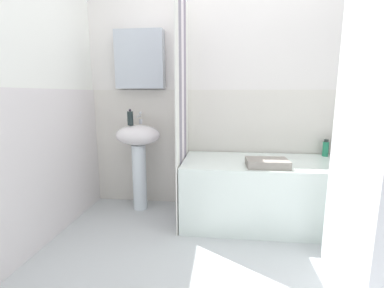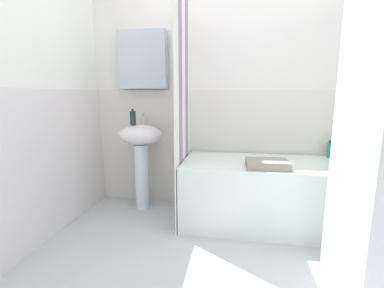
{
  "view_description": "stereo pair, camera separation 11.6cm",
  "coord_description": "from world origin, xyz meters",
  "px_view_note": "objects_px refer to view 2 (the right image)",
  "views": [
    {
      "loc": [
        -0.18,
        -1.52,
        1.16
      ],
      "look_at": [
        -0.44,
        0.73,
        0.74
      ],
      "focal_mm": 25.36,
      "sensor_mm": 36.0,
      "label": 1
    },
    {
      "loc": [
        -0.07,
        -1.5,
        1.16
      ],
      "look_at": [
        -0.44,
        0.73,
        0.74
      ],
      "focal_mm": 25.36,
      "sensor_mm": 36.0,
      "label": 2
    }
  ],
  "objects_px": {
    "conditioner_bottle": "(330,150)",
    "lotion_bottle": "(354,149)",
    "sink": "(141,148)",
    "soap_dispenser": "(133,118)",
    "towel_folded": "(267,164)",
    "shampoo_bottle": "(340,148)",
    "bathtub": "(275,194)"
  },
  "relations": [
    {
      "from": "conditioner_bottle",
      "to": "lotion_bottle",
      "type": "bearing_deg",
      "value": 0.85
    },
    {
      "from": "sink",
      "to": "soap_dispenser",
      "type": "distance_m",
      "value": 0.31
    },
    {
      "from": "sink",
      "to": "conditioner_bottle",
      "type": "xyz_separation_m",
      "value": [
        1.8,
        0.11,
        0.02
      ]
    },
    {
      "from": "lotion_bottle",
      "to": "conditioner_bottle",
      "type": "bearing_deg",
      "value": -179.15
    },
    {
      "from": "conditioner_bottle",
      "to": "towel_folded",
      "type": "height_order",
      "value": "conditioner_bottle"
    },
    {
      "from": "shampoo_bottle",
      "to": "towel_folded",
      "type": "bearing_deg",
      "value": -145.65
    },
    {
      "from": "bathtub",
      "to": "lotion_bottle",
      "type": "relative_size",
      "value": 8.59
    },
    {
      "from": "lotion_bottle",
      "to": "shampoo_bottle",
      "type": "distance_m",
      "value": 0.11
    },
    {
      "from": "shampoo_bottle",
      "to": "towel_folded",
      "type": "height_order",
      "value": "shampoo_bottle"
    },
    {
      "from": "shampoo_bottle",
      "to": "sink",
      "type": "bearing_deg",
      "value": -176.24
    },
    {
      "from": "soap_dispenser",
      "to": "lotion_bottle",
      "type": "xyz_separation_m",
      "value": [
        2.06,
        0.14,
        -0.27
      ]
    },
    {
      "from": "sink",
      "to": "soap_dispenser",
      "type": "height_order",
      "value": "soap_dispenser"
    },
    {
      "from": "sink",
      "to": "lotion_bottle",
      "type": "height_order",
      "value": "sink"
    },
    {
      "from": "sink",
      "to": "bathtub",
      "type": "relative_size",
      "value": 0.53
    },
    {
      "from": "lotion_bottle",
      "to": "sink",
      "type": "bearing_deg",
      "value": -176.87
    },
    {
      "from": "bathtub",
      "to": "towel_folded",
      "type": "relative_size",
      "value": 4.87
    },
    {
      "from": "shampoo_bottle",
      "to": "conditioner_bottle",
      "type": "bearing_deg",
      "value": -168.73
    },
    {
      "from": "sink",
      "to": "lotion_bottle",
      "type": "distance_m",
      "value": 2.01
    },
    {
      "from": "sink",
      "to": "lotion_bottle",
      "type": "bearing_deg",
      "value": 3.13
    },
    {
      "from": "shampoo_bottle",
      "to": "towel_folded",
      "type": "xyz_separation_m",
      "value": [
        -0.7,
        -0.48,
        -0.06
      ]
    },
    {
      "from": "shampoo_bottle",
      "to": "conditioner_bottle",
      "type": "relative_size",
      "value": 1.21
    },
    {
      "from": "sink",
      "to": "shampoo_bottle",
      "type": "bearing_deg",
      "value": 3.76
    },
    {
      "from": "bathtub",
      "to": "conditioner_bottle",
      "type": "xyz_separation_m",
      "value": [
        0.51,
        0.26,
        0.36
      ]
    },
    {
      "from": "shampoo_bottle",
      "to": "towel_folded",
      "type": "distance_m",
      "value": 0.85
    },
    {
      "from": "shampoo_bottle",
      "to": "soap_dispenser",
      "type": "bearing_deg",
      "value": -175.53
    },
    {
      "from": "conditioner_bottle",
      "to": "shampoo_bottle",
      "type": "bearing_deg",
      "value": 11.27
    },
    {
      "from": "bathtub",
      "to": "shampoo_bottle",
      "type": "relative_size",
      "value": 8.29
    },
    {
      "from": "shampoo_bottle",
      "to": "lotion_bottle",
      "type": "bearing_deg",
      "value": -7.28
    },
    {
      "from": "shampoo_bottle",
      "to": "towel_folded",
      "type": "relative_size",
      "value": 0.59
    },
    {
      "from": "bathtub",
      "to": "lotion_bottle",
      "type": "height_order",
      "value": "lotion_bottle"
    },
    {
      "from": "sink",
      "to": "conditioner_bottle",
      "type": "distance_m",
      "value": 1.81
    },
    {
      "from": "sink",
      "to": "towel_folded",
      "type": "distance_m",
      "value": 1.24
    }
  ]
}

